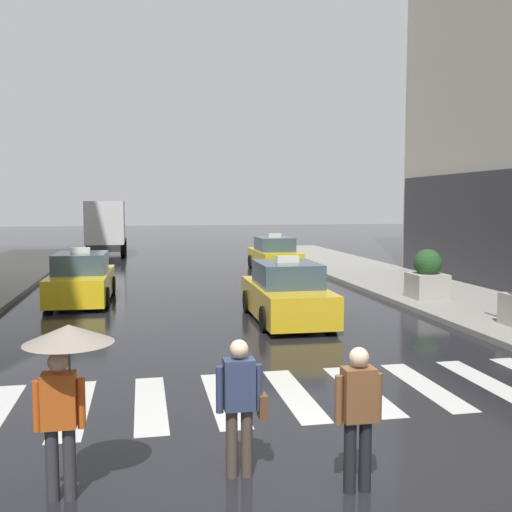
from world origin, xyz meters
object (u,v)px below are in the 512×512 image
(taxi_second, at_px, (82,280))
(pedestrian_plain_coat, at_px, (358,410))
(planter_mid_block, at_px, (427,276))
(box_truck, at_px, (107,225))
(taxi_lead, at_px, (287,294))
(pedestrian_with_umbrella, at_px, (65,364))
(taxi_third, at_px, (274,256))
(pedestrian_with_handbag, at_px, (240,400))

(taxi_second, relative_size, pedestrian_plain_coat, 2.78)
(planter_mid_block, bearing_deg, box_truck, 119.12)
(taxi_second, xyz_separation_m, planter_mid_block, (11.05, -2.25, 0.15))
(taxi_lead, distance_m, pedestrian_plain_coat, 9.67)
(box_truck, bearing_deg, pedestrian_with_umbrella, -87.58)
(box_truck, relative_size, planter_mid_block, 4.72)
(pedestrian_with_umbrella, bearing_deg, taxi_second, 94.84)
(taxi_second, bearing_deg, box_truck, 90.60)
(planter_mid_block, bearing_deg, taxi_third, 106.60)
(taxi_second, xyz_separation_m, pedestrian_with_handbag, (3.06, -13.16, 0.21))
(taxi_second, height_order, taxi_third, same)
(pedestrian_with_handbag, bearing_deg, pedestrian_plain_coat, -26.45)
(box_truck, relative_size, pedestrian_with_umbrella, 3.90)
(pedestrian_with_umbrella, relative_size, pedestrian_plain_coat, 1.18)
(pedestrian_plain_coat, bearing_deg, taxi_third, 79.71)
(pedestrian_plain_coat, bearing_deg, pedestrian_with_umbrella, 172.23)
(taxi_second, bearing_deg, pedestrian_plain_coat, -72.70)
(taxi_lead, xyz_separation_m, pedestrian_with_umbrella, (-4.71, -9.11, 0.79))
(box_truck, bearing_deg, taxi_third, -51.40)
(pedestrian_with_handbag, bearing_deg, planter_mid_block, 53.79)
(pedestrian_with_umbrella, distance_m, pedestrian_plain_coat, 3.24)
(taxi_third, bearing_deg, box_truck, 128.60)
(taxi_third, height_order, pedestrian_plain_coat, taxi_third)
(box_truck, xyz_separation_m, pedestrian_with_handbag, (3.25, -31.09, -0.92))
(pedestrian_plain_coat, bearing_deg, planter_mid_block, 59.59)
(taxi_second, bearing_deg, planter_mid_block, -11.52)
(taxi_third, xyz_separation_m, planter_mid_block, (2.90, -9.74, 0.15))
(taxi_second, bearing_deg, pedestrian_with_umbrella, -85.16)
(taxi_lead, bearing_deg, taxi_second, 144.12)
(box_truck, relative_size, pedestrian_with_handbag, 4.58)
(pedestrian_with_umbrella, bearing_deg, box_truck, 92.42)
(taxi_third, bearing_deg, pedestrian_plain_coat, -100.29)
(taxi_second, distance_m, planter_mid_block, 11.28)
(taxi_lead, bearing_deg, pedestrian_plain_coat, -99.26)
(taxi_lead, xyz_separation_m, taxi_third, (2.30, 11.71, 0.00))
(taxi_second, distance_m, pedestrian_with_handbag, 13.51)
(taxi_lead, height_order, taxi_second, same)
(taxi_lead, height_order, pedestrian_with_umbrella, pedestrian_with_umbrella)
(pedestrian_with_umbrella, height_order, planter_mid_block, pedestrian_with_umbrella)
(taxi_lead, height_order, box_truck, box_truck)
(pedestrian_plain_coat, bearing_deg, pedestrian_with_handbag, 153.55)
(taxi_lead, relative_size, pedestrian_plain_coat, 2.77)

